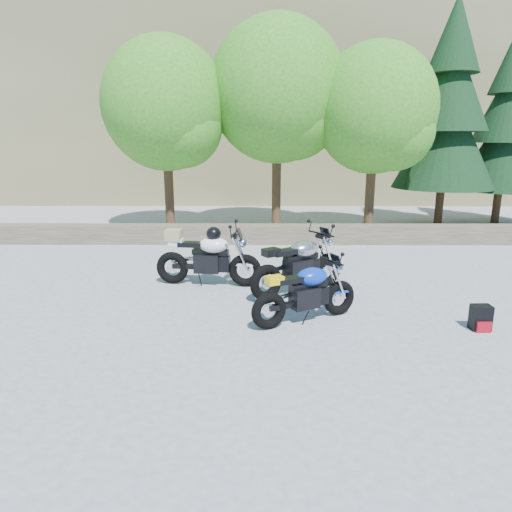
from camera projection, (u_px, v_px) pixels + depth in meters
The scene contains 12 objects.
ground at pixel (243, 317), 7.26m from camera, with size 90.00×90.00×0.00m, color gray.
stone_wall at pixel (250, 234), 12.53m from camera, with size 22.00×0.55×0.50m, color #493F31.
hillside at pixel (297, 73), 32.59m from camera, with size 80.00×30.00×15.00m, color #676440.
tree_decid_left at pixel (169, 109), 13.31m from camera, with size 3.67×3.67×5.62m.
tree_decid_mid at pixel (281, 96), 13.58m from camera, with size 4.08×4.08×6.24m.
tree_decid_right at pixel (379, 114), 13.12m from camera, with size 3.54×3.54×5.41m.
conifer_near at pixel (449, 110), 14.28m from camera, with size 3.17×3.17×7.06m.
conifer_far at pixel (507, 124), 14.95m from camera, with size 2.82×2.82×6.27m.
silver_bike at pixel (299, 265), 8.31m from camera, with size 1.82×1.37×1.07m.
white_bike at pixel (208, 257), 8.75m from camera, with size 2.08×0.66×1.15m.
blue_bike at pixel (306, 293), 6.97m from camera, with size 1.71×0.98×0.93m.
backpack at pixel (481, 318), 6.72m from camera, with size 0.28×0.25×0.38m.
Camera 1 is at (0.25, -6.80, 2.70)m, focal length 32.00 mm.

